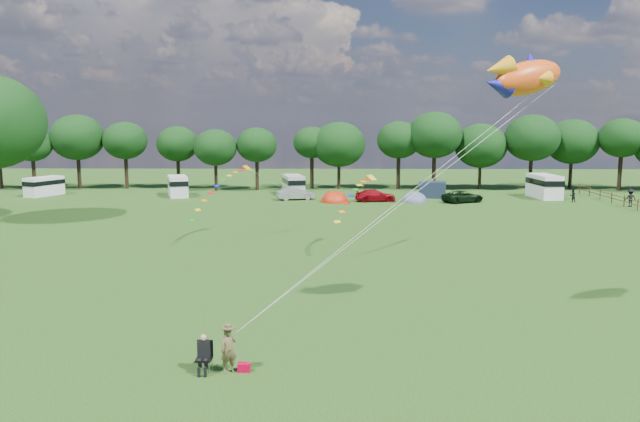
{
  "coord_description": "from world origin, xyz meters",
  "views": [
    {
      "loc": [
        0.61,
        -27.54,
        9.23
      ],
      "look_at": [
        0.0,
        8.0,
        4.0
      ],
      "focal_mm": 35.0,
      "sensor_mm": 36.0,
      "label": 1
    }
  ],
  "objects_px": {
    "car_c": "(375,196)",
    "walker_b": "(630,198)",
    "car_b": "(296,194)",
    "car_d": "(463,197)",
    "tent_greyblue": "(414,202)",
    "camp_chair": "(204,349)",
    "campervan_d": "(544,185)",
    "walker_a": "(573,196)",
    "campervan_a": "(44,186)",
    "kite_flyer": "(229,350)",
    "campervan_c": "(294,184)",
    "campervan_b": "(178,185)",
    "tent_orange": "(334,202)",
    "fish_kite": "(522,77)"
  },
  "relations": [
    {
      "from": "car_c",
      "to": "kite_flyer",
      "type": "distance_m",
      "value": 49.36
    },
    {
      "from": "campervan_c",
      "to": "camp_chair",
      "type": "height_order",
      "value": "campervan_c"
    },
    {
      "from": "car_d",
      "to": "kite_flyer",
      "type": "height_order",
      "value": "kite_flyer"
    },
    {
      "from": "tent_orange",
      "to": "walker_a",
      "type": "distance_m",
      "value": 26.79
    },
    {
      "from": "kite_flyer",
      "to": "camp_chair",
      "type": "bearing_deg",
      "value": 153.88
    },
    {
      "from": "fish_kite",
      "to": "walker_a",
      "type": "xyz_separation_m",
      "value": [
        18.91,
        42.33,
        -10.3
      ]
    },
    {
      "from": "walker_b",
      "to": "walker_a",
      "type": "bearing_deg",
      "value": -39.1
    },
    {
      "from": "campervan_a",
      "to": "tent_greyblue",
      "type": "xyz_separation_m",
      "value": [
        44.42,
        -4.96,
        -1.22
      ]
    },
    {
      "from": "campervan_a",
      "to": "campervan_c",
      "type": "bearing_deg",
      "value": -64.43
    },
    {
      "from": "camp_chair",
      "to": "walker_b",
      "type": "xyz_separation_m",
      "value": [
        36.61,
        44.65,
        0.08
      ]
    },
    {
      "from": "camp_chair",
      "to": "tent_orange",
      "type": "bearing_deg",
      "value": 84.16
    },
    {
      "from": "campervan_a",
      "to": "walker_a",
      "type": "xyz_separation_m",
      "value": [
        62.16,
        -5.03,
        -0.51
      ]
    },
    {
      "from": "car_b",
      "to": "car_d",
      "type": "distance_m",
      "value": 19.01
    },
    {
      "from": "car_b",
      "to": "campervan_b",
      "type": "xyz_separation_m",
      "value": [
        -14.49,
        3.16,
        0.6
      ]
    },
    {
      "from": "campervan_d",
      "to": "walker_a",
      "type": "height_order",
      "value": "campervan_d"
    },
    {
      "from": "kite_flyer",
      "to": "camp_chair",
      "type": "xyz_separation_m",
      "value": [
        -0.91,
        0.0,
        0.03
      ]
    },
    {
      "from": "car_c",
      "to": "camp_chair",
      "type": "height_order",
      "value": "camp_chair"
    },
    {
      "from": "tent_orange",
      "to": "campervan_c",
      "type": "bearing_deg",
      "value": 126.58
    },
    {
      "from": "car_c",
      "to": "car_d",
      "type": "distance_m",
      "value": 9.83
    },
    {
      "from": "tent_greyblue",
      "to": "camp_chair",
      "type": "distance_m",
      "value": 50.25
    },
    {
      "from": "car_b",
      "to": "campervan_c",
      "type": "distance_m",
      "value": 4.91
    },
    {
      "from": "car_d",
      "to": "campervan_b",
      "type": "distance_m",
      "value": 33.8
    },
    {
      "from": "car_b",
      "to": "campervan_a",
      "type": "distance_m",
      "value": 31.1
    },
    {
      "from": "kite_flyer",
      "to": "camp_chair",
      "type": "relative_size",
      "value": 1.16
    },
    {
      "from": "camp_chair",
      "to": "walker_a",
      "type": "bearing_deg",
      "value": 56.7
    },
    {
      "from": "car_c",
      "to": "car_d",
      "type": "height_order",
      "value": "car_c"
    },
    {
      "from": "car_c",
      "to": "tent_orange",
      "type": "bearing_deg",
      "value": 90.25
    },
    {
      "from": "campervan_c",
      "to": "car_d",
      "type": "bearing_deg",
      "value": -122.28
    },
    {
      "from": "car_d",
      "to": "campervan_a",
      "type": "bearing_deg",
      "value": 59.78
    },
    {
      "from": "car_d",
      "to": "walker_a",
      "type": "height_order",
      "value": "walker_a"
    },
    {
      "from": "car_c",
      "to": "campervan_c",
      "type": "distance_m",
      "value": 11.46
    },
    {
      "from": "fish_kite",
      "to": "tent_greyblue",
      "type": "bearing_deg",
      "value": 64.48
    },
    {
      "from": "car_d",
      "to": "campervan_a",
      "type": "relative_size",
      "value": 0.94
    },
    {
      "from": "car_b",
      "to": "campervan_b",
      "type": "relative_size",
      "value": 0.75
    },
    {
      "from": "camp_chair",
      "to": "fish_kite",
      "type": "bearing_deg",
      "value": 24.45
    },
    {
      "from": "car_c",
      "to": "walker_b",
      "type": "height_order",
      "value": "walker_b"
    },
    {
      "from": "tent_orange",
      "to": "fish_kite",
      "type": "xyz_separation_m",
      "value": [
        7.87,
        -42.15,
        11.01
      ]
    },
    {
      "from": "campervan_d",
      "to": "tent_greyblue",
      "type": "height_order",
      "value": "campervan_d"
    },
    {
      "from": "car_c",
      "to": "tent_greyblue",
      "type": "xyz_separation_m",
      "value": [
        4.4,
        -0.34,
        -0.65
      ]
    },
    {
      "from": "campervan_c",
      "to": "fish_kite",
      "type": "relative_size",
      "value": 1.25
    },
    {
      "from": "walker_a",
      "to": "walker_b",
      "type": "relative_size",
      "value": 0.77
    },
    {
      "from": "car_d",
      "to": "tent_orange",
      "type": "distance_m",
      "value": 14.46
    },
    {
      "from": "car_c",
      "to": "kite_flyer",
      "type": "relative_size",
      "value": 2.65
    },
    {
      "from": "campervan_c",
      "to": "walker_b",
      "type": "bearing_deg",
      "value": -118.37
    },
    {
      "from": "campervan_c",
      "to": "kite_flyer",
      "type": "height_order",
      "value": "campervan_c"
    },
    {
      "from": "car_b",
      "to": "walker_b",
      "type": "relative_size",
      "value": 2.13
    },
    {
      "from": "campervan_c",
      "to": "camp_chair",
      "type": "xyz_separation_m",
      "value": [
        -0.05,
        -54.71,
        -0.43
      ]
    },
    {
      "from": "car_b",
      "to": "campervan_d",
      "type": "height_order",
      "value": "campervan_d"
    },
    {
      "from": "campervan_c",
      "to": "kite_flyer",
      "type": "xyz_separation_m",
      "value": [
        0.86,
        -54.72,
        -0.46
      ]
    },
    {
      "from": "car_c",
      "to": "campervan_a",
      "type": "bearing_deg",
      "value": 76.37
    }
  ]
}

